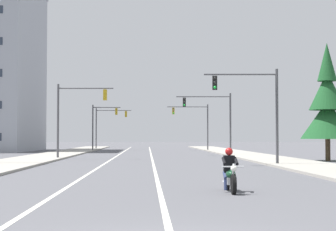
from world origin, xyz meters
The scene contains 12 objects.
lane_stripe_center centered at (0.03, 45.00, 0.00)m, with size 0.16×100.00×0.01m, color beige.
lane_stripe_left centered at (-3.28, 45.00, 0.00)m, with size 0.16×100.00×0.01m, color beige.
sidewalk_kerb_right centered at (9.42, 40.00, 0.07)m, with size 4.40×110.00×0.14m, color #9E998E.
sidewalk_kerb_left centered at (-9.42, 40.00, 0.07)m, with size 4.40×110.00×0.14m, color #9E998E.
motorcycle_with_rider centered at (2.34, 9.55, 0.59)m, with size 0.70×2.19×1.46m.
traffic_signal_near_right centered at (6.58, 26.95, 4.09)m, with size 4.78×0.37×6.20m.
traffic_signal_near_left centered at (-6.43, 37.85, 4.08)m, with size 4.66×0.40×6.20m.
traffic_signal_mid_right centered at (6.32, 47.05, 4.14)m, with size 5.49×0.39×6.20m.
traffic_signal_mid_left centered at (-6.68, 67.97, 4.03)m, with size 3.83×0.37×6.20m.
traffic_signal_far_right centered at (6.11, 66.13, 4.13)m, with size 5.48×0.37×6.20m.
traffic_signal_far_left centered at (-6.51, 76.68, 4.13)m, with size 5.38×0.47×6.20m.
conifer_tree_right_verge_far centered at (13.36, 33.53, 4.14)m, with size 4.11×4.11×9.04m.
Camera 1 is at (-0.40, -9.16, 1.81)m, focal length 60.72 mm.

